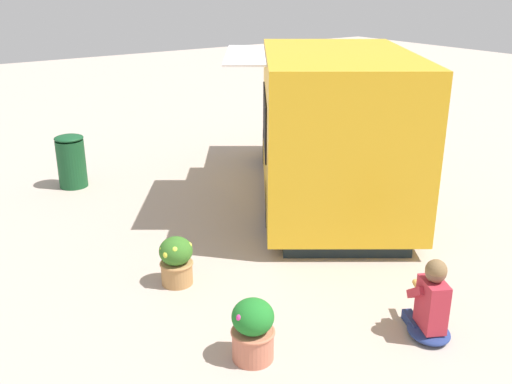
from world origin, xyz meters
TOP-DOWN VIEW (x-y plane):
  - ground_plane at (0.00, 0.00)m, footprint 40.00×40.00m
  - food_truck at (0.18, -0.39)m, footprint 5.67×4.90m
  - person_customer at (4.00, -2.32)m, footprint 0.78×0.63m
  - planter_flowering_near at (3.27, -4.08)m, footprint 0.45×0.45m
  - planter_flowering_far at (1.48, -4.00)m, footprint 0.42×0.42m
  - trash_bin at (-2.78, -3.90)m, footprint 0.51×0.51m

SIDE VIEW (x-z plane):
  - ground_plane at x=0.00m, z-range 0.00..0.00m
  - planter_flowering_far at x=1.48m, z-range 0.01..0.63m
  - planter_flowering_near at x=3.27m, z-range 0.00..0.67m
  - person_customer at x=4.00m, z-range -0.09..0.82m
  - trash_bin at x=-2.78m, z-range 0.01..0.97m
  - food_truck at x=0.18m, z-range -0.04..2.50m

